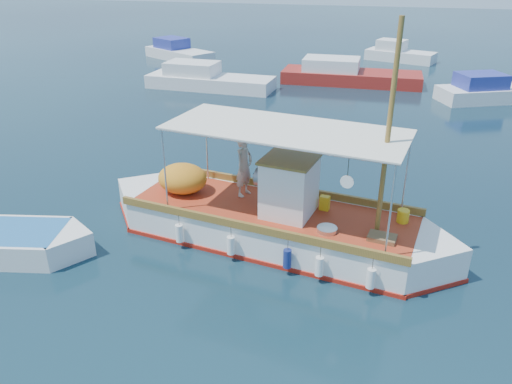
# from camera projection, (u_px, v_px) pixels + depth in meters

# --- Properties ---
(ground) EXTENTS (160.00, 160.00, 0.00)m
(ground) POSITION_uv_depth(u_px,v_px,m) (292.00, 241.00, 14.65)
(ground) COLOR black
(ground) RESTS_ON ground
(fishing_caique) EXTENTS (10.72, 4.14, 6.61)m
(fishing_caique) POSITION_uv_depth(u_px,v_px,m) (269.00, 221.00, 14.53)
(fishing_caique) COLOR white
(fishing_caique) RESTS_ON ground
(bg_boat_nw) EXTENTS (8.10, 2.69, 1.80)m
(bg_boat_nw) POSITION_uv_depth(u_px,v_px,m) (207.00, 80.00, 31.52)
(bg_boat_nw) COLOR silver
(bg_boat_nw) RESTS_ON ground
(bg_boat_n) EXTENTS (8.98, 2.94, 1.80)m
(bg_boat_n) POSITION_uv_depth(u_px,v_px,m) (347.00, 76.00, 32.78)
(bg_boat_n) COLOR maroon
(bg_boat_n) RESTS_ON ground
(bg_boat_ne) EXTENTS (6.67, 4.66, 1.80)m
(bg_boat_ne) POSITION_uv_depth(u_px,v_px,m) (491.00, 92.00, 28.76)
(bg_boat_ne) COLOR silver
(bg_boat_ne) RESTS_ON ground
(bg_boat_far_w) EXTENTS (6.63, 5.12, 1.80)m
(bg_boat_far_w) POSITION_uv_depth(u_px,v_px,m) (178.00, 53.00, 40.69)
(bg_boat_far_w) COLOR silver
(bg_boat_far_w) RESTS_ON ground
(bg_boat_far_n) EXTENTS (5.67, 3.54, 1.80)m
(bg_boat_far_n) POSITION_uv_depth(u_px,v_px,m) (398.00, 55.00, 39.91)
(bg_boat_far_n) COLOR silver
(bg_boat_far_n) RESTS_ON ground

